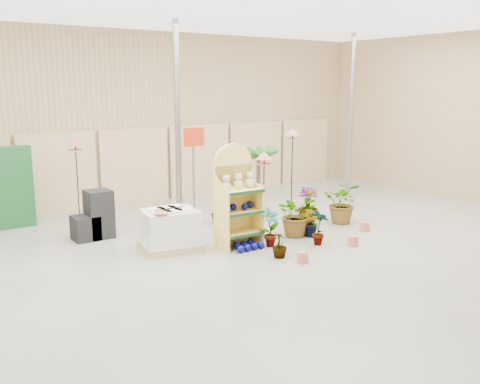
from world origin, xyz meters
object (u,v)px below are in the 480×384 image
Objects in this scene: pallet_stack at (170,230)px; bird_table_front at (264,159)px; potted_plant_2 at (296,214)px; display_shelf at (236,200)px.

bird_table_front is at bearing -8.79° from pallet_stack.
pallet_stack is 1.29× the size of potted_plant_2.
display_shelf is 1.64× the size of pallet_stack.
potted_plant_2 is at bearing -4.11° from bird_table_front.
display_shelf is 0.98m from bird_table_front.
bird_table_front is (0.60, -0.12, 0.77)m from display_shelf.
potted_plant_2 is (2.60, -0.66, 0.08)m from pallet_stack.
display_shelf is at bearing -12.26° from pallet_stack.
potted_plant_2 is at bearing -3.74° from display_shelf.
display_shelf is 2.11× the size of potted_plant_2.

